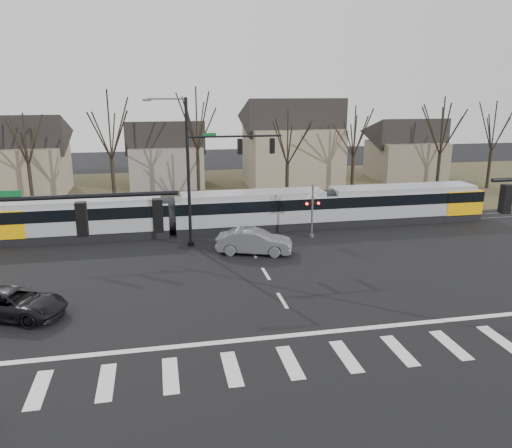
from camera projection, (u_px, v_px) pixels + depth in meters
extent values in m
plane|color=black|center=(292.00, 317.00, 24.24)|extent=(140.00, 140.00, 0.00)
cube|color=#38331E|center=(215.00, 190.00, 54.51)|extent=(140.00, 28.00, 0.01)
cube|color=silver|center=(39.00, 389.00, 18.39)|extent=(0.60, 2.60, 0.01)
cube|color=silver|center=(106.00, 382.00, 18.85)|extent=(0.60, 2.60, 0.01)
cube|color=silver|center=(170.00, 375.00, 19.31)|extent=(0.60, 2.60, 0.01)
cube|color=silver|center=(232.00, 369.00, 19.76)|extent=(0.60, 2.60, 0.01)
cube|color=silver|center=(290.00, 362.00, 20.22)|extent=(0.60, 2.60, 0.01)
cube|color=silver|center=(346.00, 356.00, 20.68)|extent=(0.60, 2.60, 0.01)
cube|color=silver|center=(400.00, 350.00, 21.13)|extent=(0.60, 2.60, 0.01)
cube|color=silver|center=(451.00, 345.00, 21.59)|extent=(0.60, 2.60, 0.01)
cube|color=silver|center=(500.00, 340.00, 22.05)|extent=(0.60, 2.60, 0.01)
cube|color=silver|center=(303.00, 334.00, 22.53)|extent=(28.00, 0.35, 0.01)
cube|color=silver|center=(282.00, 300.00, 26.13)|extent=(0.18, 2.00, 0.01)
cube|color=silver|center=(266.00, 274.00, 29.91)|extent=(0.18, 2.00, 0.01)
cube|color=silver|center=(253.00, 253.00, 33.69)|extent=(0.18, 2.00, 0.01)
cube|color=silver|center=(243.00, 236.00, 37.48)|extent=(0.18, 2.00, 0.01)
cube|color=silver|center=(235.00, 223.00, 41.26)|extent=(0.18, 2.00, 0.01)
cube|color=silver|center=(228.00, 212.00, 45.05)|extent=(0.18, 2.00, 0.01)
cube|color=silver|center=(222.00, 202.00, 48.83)|extent=(0.18, 2.00, 0.01)
cube|color=silver|center=(217.00, 194.00, 52.62)|extent=(0.18, 2.00, 0.01)
cube|color=#59595E|center=(240.00, 232.00, 38.51)|extent=(90.00, 0.12, 0.06)
cube|color=#59595E|center=(238.00, 227.00, 39.84)|extent=(90.00, 0.12, 0.06)
cube|color=gray|center=(78.00, 219.00, 36.70)|extent=(13.17, 2.84, 2.96)
cube|color=black|center=(77.00, 211.00, 36.55)|extent=(13.19, 2.88, 0.86)
cube|color=#FEB207|center=(5.00, 221.00, 35.73)|extent=(3.24, 2.90, 1.98)
cube|color=gray|center=(253.00, 210.00, 39.21)|extent=(12.16, 2.84, 2.96)
cube|color=black|center=(253.00, 203.00, 39.05)|extent=(12.18, 2.88, 0.86)
cube|color=gray|center=(402.00, 203.00, 41.62)|extent=(13.17, 2.84, 2.96)
cube|color=black|center=(402.00, 196.00, 41.46)|extent=(13.19, 2.88, 0.86)
cube|color=#FEB207|center=(456.00, 200.00, 42.54)|extent=(3.24, 2.90, 1.98)
imported|color=slate|center=(254.00, 242.00, 33.44)|extent=(4.72, 6.06, 1.65)
imported|color=black|center=(14.00, 303.00, 24.09)|extent=(5.76, 6.65, 1.41)
cylinder|color=black|center=(68.00, 197.00, 14.90)|extent=(6.50, 0.14, 0.14)
cube|color=#0C5926|center=(5.00, 194.00, 14.53)|extent=(0.90, 0.03, 0.22)
cube|color=black|center=(82.00, 219.00, 15.15)|extent=(0.32, 0.32, 1.05)
sphere|color=#FF0C07|center=(81.00, 208.00, 15.06)|extent=(0.22, 0.22, 0.22)
cube|color=black|center=(158.00, 215.00, 15.58)|extent=(0.32, 0.32, 1.05)
sphere|color=#FF0C07|center=(157.00, 205.00, 15.49)|extent=(0.22, 0.22, 0.22)
cube|color=black|center=(506.00, 199.00, 17.92)|extent=(0.32, 0.32, 1.05)
sphere|color=#FF0C07|center=(507.00, 190.00, 17.83)|extent=(0.22, 0.22, 0.22)
cylinder|color=black|center=(188.00, 174.00, 33.96)|extent=(0.22, 0.22, 10.20)
cylinder|color=black|center=(191.00, 244.00, 35.26)|extent=(0.44, 0.44, 0.30)
cylinder|color=black|center=(235.00, 136.00, 33.93)|extent=(6.50, 0.14, 0.14)
cube|color=#0C5926|center=(209.00, 135.00, 33.56)|extent=(0.90, 0.03, 0.22)
cube|color=black|center=(240.00, 147.00, 34.17)|extent=(0.32, 0.32, 1.05)
sphere|color=#FF0C07|center=(240.00, 142.00, 34.09)|extent=(0.22, 0.22, 0.22)
cube|color=black|center=(272.00, 146.00, 34.61)|extent=(0.32, 0.32, 1.05)
sphere|color=#FF0C07|center=(272.00, 141.00, 34.52)|extent=(0.22, 0.22, 0.22)
cube|color=#59595B|center=(147.00, 100.00, 32.20)|extent=(0.55, 0.22, 0.14)
cylinder|color=#59595B|center=(312.00, 211.00, 36.77)|extent=(0.14, 0.14, 4.00)
cylinder|color=#59595B|center=(311.00, 236.00, 37.27)|extent=(0.36, 0.36, 0.20)
cube|color=silver|center=(313.00, 193.00, 36.41)|extent=(0.95, 0.04, 0.95)
cube|color=silver|center=(313.00, 193.00, 36.41)|extent=(0.95, 0.04, 0.95)
cube|color=black|center=(312.00, 203.00, 36.62)|extent=(1.00, 0.10, 0.12)
sphere|color=#FF0C07|center=(307.00, 204.00, 36.45)|extent=(0.18, 0.18, 0.18)
sphere|color=#FF0C07|center=(319.00, 203.00, 36.63)|extent=(0.18, 0.18, 0.18)
cube|color=gray|center=(21.00, 171.00, 51.94)|extent=(9.00, 8.00, 5.00)
cube|color=slate|center=(166.00, 166.00, 56.75)|extent=(8.00, 7.00, 4.50)
cube|color=gray|center=(292.00, 157.00, 56.32)|extent=(10.00, 8.00, 6.50)
cube|color=#695E4D|center=(405.00, 160.00, 61.33)|extent=(8.00, 7.00, 4.50)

